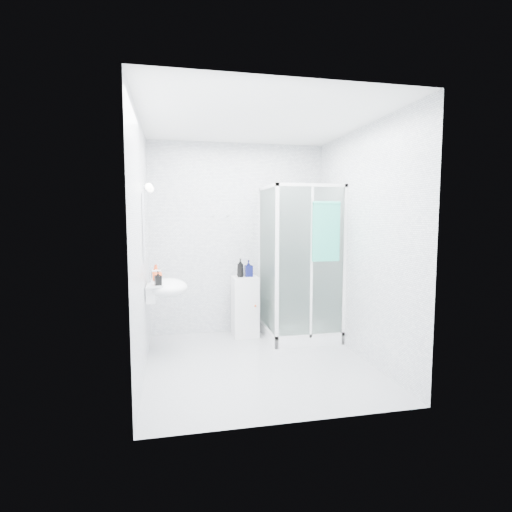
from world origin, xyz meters
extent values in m
cube|color=white|center=(0.00, 0.00, 1.30)|extent=(2.40, 2.60, 2.60)
cube|color=#AEB0B3|center=(0.00, 0.00, 0.00)|extent=(2.40, 2.60, 0.01)
cube|color=white|center=(0.00, 0.00, 2.60)|extent=(2.40, 2.60, 0.01)
cube|color=white|center=(0.75, 0.85, 0.06)|extent=(0.90, 0.90, 0.12)
cube|color=white|center=(0.32, 0.85, 1.98)|extent=(0.04, 0.90, 0.04)
cube|color=white|center=(0.75, 0.42, 1.98)|extent=(0.90, 0.04, 0.04)
cube|color=white|center=(0.32, 0.42, 1.00)|extent=(0.04, 0.04, 2.00)
cube|color=white|center=(0.31, 0.85, 1.04)|extent=(0.02, 0.82, 1.84)
cube|color=white|center=(0.75, 0.41, 1.04)|extent=(0.82, 0.02, 1.84)
cube|color=white|center=(0.75, 0.42, 1.04)|extent=(0.03, 0.04, 1.84)
cylinder|color=silver|center=(0.75, 1.24, 1.35)|extent=(0.02, 0.02, 1.00)
cylinder|color=silver|center=(0.75, 1.21, 1.82)|extent=(0.09, 0.05, 0.09)
cylinder|color=silver|center=(0.80, 1.27, 1.05)|extent=(0.12, 0.04, 0.12)
cylinder|color=silver|center=(1.03, 0.38, 1.78)|extent=(0.03, 0.05, 0.03)
cube|color=white|center=(-1.14, 0.45, 0.75)|extent=(0.10, 0.40, 0.18)
ellipsoid|color=white|center=(-0.96, 0.45, 0.80)|extent=(0.46, 0.56, 0.20)
cube|color=white|center=(-1.08, 0.45, 0.85)|extent=(0.16, 0.50, 0.02)
cylinder|color=silver|center=(-1.14, 0.45, 0.93)|extent=(0.04, 0.04, 0.16)
cylinder|color=silver|center=(-1.09, 0.45, 0.99)|extent=(0.12, 0.02, 0.02)
cube|color=white|center=(-1.19, 0.45, 1.50)|extent=(0.02, 0.60, 0.70)
cylinder|color=silver|center=(-1.17, 0.29, 1.92)|extent=(0.05, 0.04, 0.04)
sphere|color=white|center=(-1.13, 0.29, 1.92)|extent=(0.08, 0.08, 0.08)
cylinder|color=silver|center=(-1.17, 0.61, 1.92)|extent=(0.05, 0.04, 0.04)
sphere|color=white|center=(-1.13, 0.61, 1.92)|extent=(0.08, 0.08, 0.08)
cylinder|color=silver|center=(-0.35, 1.27, 1.62)|extent=(0.02, 0.04, 0.02)
sphere|color=silver|center=(-0.35, 1.25, 1.62)|extent=(0.03, 0.03, 0.03)
cylinder|color=silver|center=(-0.15, 1.27, 1.62)|extent=(0.02, 0.04, 0.02)
sphere|color=silver|center=(-0.15, 1.25, 1.62)|extent=(0.03, 0.03, 0.03)
cube|color=white|center=(0.05, 1.05, 0.40)|extent=(0.34, 0.34, 0.80)
cube|color=white|center=(0.05, 0.88, 0.40)|extent=(0.30, 0.01, 0.68)
sphere|color=orange|center=(0.15, 0.87, 0.44)|extent=(0.03, 0.03, 0.03)
cube|color=teal|center=(0.91, 0.36, 1.42)|extent=(0.34, 0.04, 0.69)
cylinder|color=teal|center=(0.91, 0.36, 1.76)|extent=(0.34, 0.05, 0.05)
imported|color=black|center=(-0.02, 1.04, 0.93)|extent=(0.10, 0.10, 0.25)
imported|color=#0A0E40|center=(0.10, 1.05, 0.92)|extent=(0.10, 0.11, 0.22)
imported|color=#ED4B1B|center=(-1.09, 0.60, 0.96)|extent=(0.15, 0.15, 0.19)
imported|color=black|center=(-1.05, 0.26, 0.94)|extent=(0.08, 0.08, 0.15)
camera|label=1|loc=(-0.90, -4.14, 1.60)|focal=28.00mm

